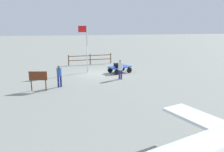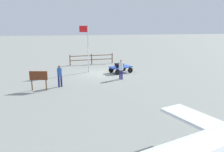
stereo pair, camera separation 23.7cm
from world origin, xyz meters
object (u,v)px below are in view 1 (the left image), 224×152
flagpole (86,45)px  signboard (38,77)px  suitcase_olive (117,64)px  worker_trailing (59,74)px  suitcase_maroon (118,66)px  luggage_cart (120,68)px  suitcase_tan (120,65)px  worker_lead (120,68)px

flagpole → signboard: (3.82, 5.71, -1.72)m
flagpole → signboard: bearing=56.2°
suitcase_olive → worker_trailing: 6.94m
suitcase_olive → signboard: bearing=38.0°
suitcase_maroon → signboard: (6.69, 4.44, 0.20)m
suitcase_maroon → suitcase_olive: suitcase_maroon is taller
signboard → flagpole: bearing=-123.8°
luggage_cart → suitcase_olive: suitcase_olive is taller
suitcase_tan → suitcase_olive: (0.28, -0.13, 0.00)m
suitcase_olive → worker_lead: worker_lead is taller
worker_lead → flagpole: flagpole is taller
worker_lead → flagpole: 4.60m
suitcase_maroon → flagpole: (2.87, -1.27, 1.91)m
suitcase_olive → worker_lead: size_ratio=0.33×
worker_lead → flagpole: size_ratio=0.38×
worker_trailing → signboard: 1.64m
suitcase_maroon → flagpole: bearing=-23.8°
suitcase_tan → worker_trailing: worker_trailing is taller
suitcase_olive → worker_lead: bearing=85.5°
suitcase_maroon → suitcase_olive: (-0.04, -0.82, -0.04)m
worker_trailing → suitcase_tan: bearing=-141.9°
luggage_cart → suitcase_olive: bearing=-60.7°
worker_trailing → flagpole: size_ratio=0.37×
luggage_cart → signboard: 8.50m
worker_lead → suitcase_olive: bearing=-94.5°
worker_lead → signboard: 6.92m
suitcase_tan → suitcase_maroon: suitcase_maroon is taller
signboard → suitcase_tan: bearing=-143.7°
suitcase_olive → flagpole: flagpole is taller
worker_trailing → worker_lead: bearing=-162.4°
worker_trailing → flagpole: 5.75m
luggage_cart → suitcase_olive: 0.53m
worker_trailing → suitcase_maroon: bearing=-145.0°
suitcase_tan → worker_lead: worker_lead is taller
suitcase_maroon → signboard: size_ratio=0.41×
suitcase_olive → worker_lead: (0.23, 2.89, 0.27)m
luggage_cart → flagpole: size_ratio=0.52×
worker_lead → worker_trailing: worker_lead is taller
worker_trailing → signboard: bearing=28.1°
worker_lead → suitcase_maroon: bearing=-95.3°
worker_trailing → luggage_cart: bearing=-143.3°
suitcase_tan → worker_trailing: size_ratio=0.40×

